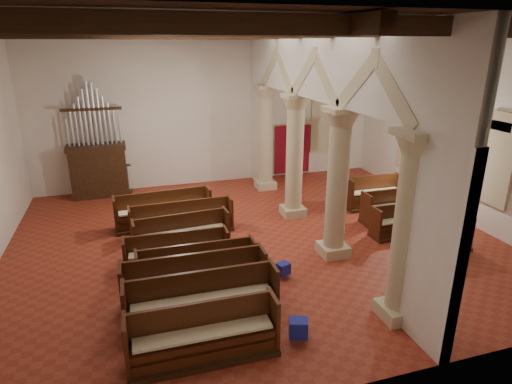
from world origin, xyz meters
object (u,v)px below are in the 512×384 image
(processional_banner, at_px, (336,165))
(aisle_pew_0, at_px, (438,240))
(lectern, at_px, (125,181))
(nave_pew_0, at_px, (204,342))
(pipe_organ, at_px, (98,161))

(processional_banner, height_order, aisle_pew_0, processional_banner)
(lectern, height_order, aisle_pew_0, lectern)
(lectern, height_order, nave_pew_0, lectern)
(lectern, xyz_separation_m, nave_pew_0, (1.22, -10.04, -0.15))
(pipe_organ, xyz_separation_m, lectern, (0.90, -0.01, -0.85))
(nave_pew_0, distance_m, aisle_pew_0, 7.49)
(pipe_organ, height_order, processional_banner, pipe_organ)
(pipe_organ, height_order, nave_pew_0, pipe_organ)
(processional_banner, distance_m, aisle_pew_0, 6.23)
(pipe_organ, distance_m, processional_banner, 9.30)
(lectern, distance_m, processional_banner, 8.40)
(aisle_pew_0, bearing_deg, nave_pew_0, -158.78)
(aisle_pew_0, bearing_deg, processional_banner, 92.99)
(processional_banner, relative_size, aisle_pew_0, 1.41)
(pipe_organ, height_order, aisle_pew_0, pipe_organ)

